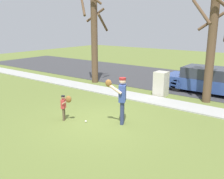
{
  "coord_description": "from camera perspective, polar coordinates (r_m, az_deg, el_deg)",
  "views": [
    {
      "loc": [
        5.64,
        -6.83,
        3.54
      ],
      "look_at": [
        -0.28,
        1.02,
        1.0
      ],
      "focal_mm": 40.79,
      "sensor_mm": 36.0,
      "label": 1
    }
  ],
  "objects": [
    {
      "name": "utility_cabinet",
      "position": [
        13.01,
        10.92,
        1.24
      ],
      "size": [
        0.6,
        0.63,
        1.24
      ],
      "primitive_type": "cube",
      "color": "beige",
      "rests_on": "ground"
    },
    {
      "name": "person_adult",
      "position": [
        9.05,
        2.07,
        -1.35
      ],
      "size": [
        0.61,
        0.83,
        1.72
      ],
      "rotation": [
        0.0,
        0.0,
        -2.65
      ],
      "color": "navy",
      "rests_on": "ground"
    },
    {
      "name": "baseball",
      "position": [
        9.55,
        -5.91,
        -7.11
      ],
      "size": [
        0.07,
        0.07,
        0.07
      ],
      "primitive_type": "sphere",
      "color": "white",
      "rests_on": "ground"
    },
    {
      "name": "sidewalk_strip",
      "position": [
        12.37,
        8.3,
        -2.17
      ],
      "size": [
        36.0,
        1.2,
        0.06
      ],
      "primitive_type": "cube",
      "color": "#A3A39E",
      "rests_on": "ground"
    },
    {
      "name": "street_tree_near",
      "position": [
        12.26,
        21.4,
        9.41
      ],
      "size": [
        1.85,
        1.88,
        5.0
      ],
      "color": "brown",
      "rests_on": "ground"
    },
    {
      "name": "road_surface",
      "position": [
        16.8,
        16.6,
        1.74
      ],
      "size": [
        36.0,
        6.8,
        0.02
      ],
      "primitive_type": "cube",
      "color": "#38383A",
      "rests_on": "ground"
    },
    {
      "name": "street_tree_far",
      "position": [
        15.61,
        -4.0,
        12.28
      ],
      "size": [
        1.85,
        1.89,
        5.57
      ],
      "color": "brown",
      "rests_on": "ground"
    },
    {
      "name": "parked_wagon_blue",
      "position": [
        14.33,
        20.69,
        1.95
      ],
      "size": [
        4.5,
        1.8,
        1.33
      ],
      "rotation": [
        0.0,
        0.0,
        3.14
      ],
      "color": "#2D478C",
      "rests_on": "road_surface"
    },
    {
      "name": "ground_plane",
      "position": [
        12.29,
        8.07,
        -2.41
      ],
      "size": [
        48.0,
        48.0,
        0.0
      ],
      "primitive_type": "plane",
      "color": "olive"
    },
    {
      "name": "person_child",
      "position": [
        9.6,
        -10.51,
        -3.16
      ],
      "size": [
        0.54,
        0.31,
        1.02
      ],
      "rotation": [
        0.0,
        0.0,
        0.5
      ],
      "color": "brown",
      "rests_on": "ground"
    }
  ]
}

